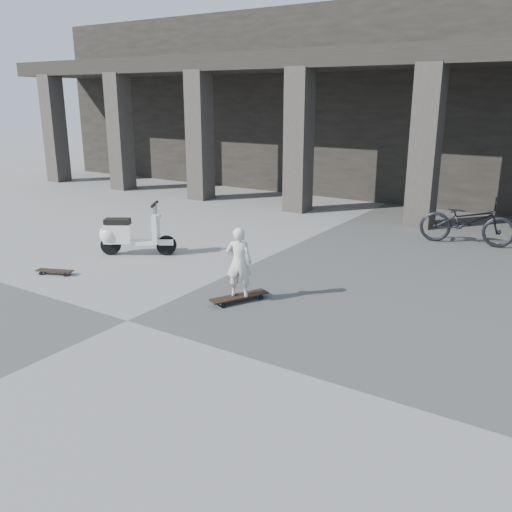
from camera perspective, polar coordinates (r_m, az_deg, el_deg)
The scene contains 7 objects.
ground at distance 8.36m, azimuth -13.39°, elevation -6.66°, with size 90.00×90.00×0.00m, color #474845.
colonnade at distance 19.82m, azimuth 16.96°, elevation 15.24°, with size 28.00×8.82×6.00m.
longboard at distance 8.85m, azimuth -1.77°, elevation -4.32°, with size 0.65×1.00×0.10m.
skateboard_spare at distance 10.85m, azimuth -20.43°, elevation -1.51°, with size 0.72×0.43×0.08m.
child at distance 8.66m, azimuth -1.80°, elevation -0.65°, with size 0.42×0.27×1.14m, color silver.
scooter at distance 11.67m, azimuth -13.66°, elevation 2.23°, with size 1.43×0.99×1.12m.
bicycle at distance 13.04m, azimuth 21.33°, elevation 3.45°, with size 0.71×2.03×1.07m, color black.
Camera 1 is at (5.68, -5.22, 3.22)m, focal length 38.00 mm.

